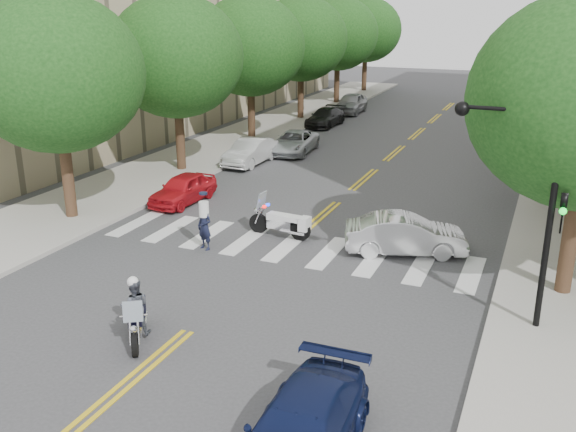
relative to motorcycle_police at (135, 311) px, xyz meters
The scene contains 18 objects.
ground 1.47m from the motorcycle_police, 38.95° to the left, with size 140.00×140.00×0.00m, color #38383A.
sidewalk_left 24.34m from the motorcycle_police, 110.51° to the left, with size 5.00×60.00×0.15m, color #9E9991.
tree_l_0 11.41m from the motorcycle_police, 139.05° to the left, with size 6.40×6.40×8.45m.
tree_l_1 17.40m from the motorcycle_police, 117.88° to the left, with size 6.40×6.40×8.45m.
tree_l_2 24.57m from the motorcycle_police, 108.95° to the left, with size 6.40×6.40×8.45m.
tree_l_3 32.13m from the motorcycle_police, 104.26° to the left, with size 6.40×6.40×8.45m.
tree_l_4 39.86m from the motorcycle_police, 101.40° to the left, with size 6.40×6.40×8.45m.
tree_l_5 47.68m from the motorcycle_police, 99.49° to the left, with size 6.40×6.40×8.45m.
traffic_signal_pole 10.14m from the motorcycle_police, 26.24° to the left, with size 2.82×0.42×6.00m.
motorcycle_police is the anchor object (origin of this frame).
motorcycle_parked 8.12m from the motorcycle_police, 85.99° to the left, with size 2.43×0.66×1.56m.
officer_standing 6.20m from the motorcycle_police, 103.85° to the left, with size 0.59×0.39×1.62m, color black.
convertible 9.59m from the motorcycle_police, 59.47° to the left, with size 1.40×4.01×1.32m, color silver.
parked_car_a 11.42m from the motorcycle_police, 115.74° to the left, with size 1.44×3.58×1.22m, color red.
parked_car_b 18.21m from the motorcycle_police, 107.00° to the left, with size 1.39×3.99×1.32m, color silver.
parked_car_c 21.12m from the motorcycle_police, 101.54° to the left, with size 2.00×4.35×1.21m, color #B2B5BA.
parked_car_d 29.50m from the motorcycle_police, 100.40° to the left, with size 1.68×4.14×1.20m, color black.
parked_car_e 35.19m from the motorcycle_police, 98.70° to the left, with size 1.76×4.39×1.49m, color #95969A.
Camera 1 is at (8.00, -12.48, 8.02)m, focal length 40.00 mm.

